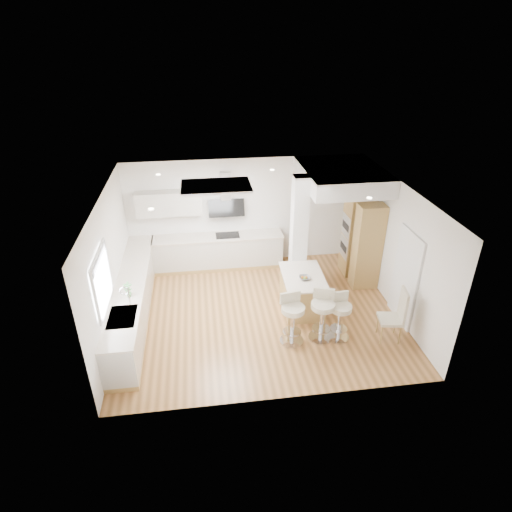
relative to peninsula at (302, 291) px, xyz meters
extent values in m
plane|color=#A9723E|center=(-0.98, -0.10, -0.42)|extent=(6.00, 6.00, 0.00)
cube|color=white|center=(-0.98, -0.10, -0.42)|extent=(6.00, 5.00, 0.02)
cube|color=white|center=(-0.98, 2.40, 0.98)|extent=(6.00, 0.04, 2.80)
cube|color=white|center=(-3.98, -0.10, 0.98)|extent=(0.04, 5.00, 2.80)
cube|color=white|center=(2.02, -0.10, 0.98)|extent=(0.04, 5.00, 2.80)
cube|color=white|center=(-1.78, 0.50, 2.36)|extent=(1.40, 0.95, 0.05)
cube|color=white|center=(-1.78, 0.50, 2.34)|extent=(1.25, 0.80, 0.03)
cylinder|color=white|center=(-2.98, 1.40, 2.37)|extent=(0.10, 0.10, 0.02)
cylinder|color=white|center=(-2.98, -0.60, 2.37)|extent=(0.10, 0.10, 0.02)
cylinder|color=white|center=(-0.48, 1.40, 2.37)|extent=(0.10, 0.10, 0.02)
cylinder|color=white|center=(1.02, 0.90, 2.37)|extent=(0.10, 0.10, 0.02)
cylinder|color=white|center=(1.02, -0.60, 2.37)|extent=(0.10, 0.10, 0.02)
cube|color=white|center=(-3.94, -1.00, 1.23)|extent=(0.03, 1.15, 0.95)
cube|color=white|center=(-3.93, -1.00, 1.74)|extent=(0.04, 1.28, 0.06)
cube|color=white|center=(-3.93, -1.00, 0.73)|extent=(0.04, 1.28, 0.06)
cube|color=white|center=(-3.93, -1.61, 1.23)|extent=(0.04, 0.06, 0.95)
cube|color=white|center=(-3.93, -0.39, 1.23)|extent=(0.04, 0.06, 0.95)
cube|color=#A3A5AA|center=(-3.92, -1.00, 1.66)|extent=(0.03, 1.18, 0.14)
cube|color=#473F38|center=(2.00, -0.70, 0.58)|extent=(0.02, 0.90, 2.00)
cube|color=white|center=(1.99, -0.70, 0.58)|extent=(0.05, 1.00, 2.10)
cube|color=tan|center=(-3.68, 0.15, -0.37)|extent=(0.60, 4.50, 0.10)
cube|color=beige|center=(-3.68, 0.15, 0.06)|extent=(0.60, 4.50, 0.76)
cube|color=beige|center=(-3.68, 0.15, 0.46)|extent=(0.63, 4.50, 0.04)
cube|color=#B5B6BA|center=(-3.68, -1.10, 0.47)|extent=(0.50, 0.75, 0.02)
cube|color=#B5B6BA|center=(-3.68, -1.28, 0.42)|extent=(0.40, 0.34, 0.10)
cube|color=#B5B6BA|center=(-3.68, -0.92, 0.42)|extent=(0.40, 0.34, 0.10)
cylinder|color=silver|center=(-3.56, -0.80, 0.66)|extent=(0.02, 0.02, 0.36)
torus|color=silver|center=(-3.63, -0.80, 0.84)|extent=(0.18, 0.02, 0.18)
imported|color=#4C8B47|center=(-3.63, -0.45, 0.65)|extent=(0.17, 0.12, 0.33)
cube|color=tan|center=(-1.73, 2.10, -0.37)|extent=(3.30, 0.60, 0.10)
cube|color=beige|center=(-1.73, 2.10, 0.06)|extent=(3.30, 0.60, 0.76)
cube|color=beige|center=(-1.73, 2.10, 0.46)|extent=(3.33, 0.63, 0.04)
cube|color=black|center=(-1.48, 2.10, 0.49)|extent=(0.60, 0.40, 0.01)
cube|color=beige|center=(-2.88, 2.23, 1.38)|extent=(1.60, 0.34, 0.60)
cube|color=#B5B6BA|center=(-1.48, 2.30, 1.73)|extent=(0.25, 0.18, 0.70)
cube|color=black|center=(-1.48, 2.22, 1.18)|extent=(0.90, 0.26, 0.44)
cube|color=white|center=(0.07, 0.85, 0.98)|extent=(0.35, 0.35, 2.80)
cube|color=white|center=(1.12, 1.30, 2.18)|extent=(1.78, 2.20, 0.40)
cube|color=tan|center=(1.70, 1.40, 0.63)|extent=(0.62, 0.62, 2.10)
cube|color=tan|center=(1.70, 0.70, 0.63)|extent=(0.62, 0.40, 2.10)
cube|color=#B5B6BA|center=(1.39, 1.40, 0.88)|extent=(0.02, 0.55, 0.55)
cube|color=#B5B6BA|center=(1.39, 1.40, 0.30)|extent=(0.02, 0.55, 0.55)
cube|color=black|center=(1.38, 1.40, 0.88)|extent=(0.01, 0.45, 0.18)
cube|color=black|center=(1.38, 1.40, 0.30)|extent=(0.01, 0.45, 0.18)
cube|color=tan|center=(0.00, 0.00, -0.02)|extent=(0.87, 1.31, 0.79)
cube|color=beige|center=(0.00, 0.00, 0.39)|extent=(0.95, 1.39, 0.04)
imported|color=slate|center=(-0.01, -0.14, 0.44)|extent=(0.25, 0.25, 0.06)
sphere|color=#C16516|center=(0.03, -0.14, 0.44)|extent=(0.07, 0.07, 0.06)
sphere|color=#C16516|center=(-0.04, -0.12, 0.44)|extent=(0.07, 0.07, 0.06)
sphere|color=olive|center=(-0.01, -0.17, 0.44)|extent=(0.07, 0.07, 0.06)
cylinder|color=silver|center=(-0.47, -1.15, -0.40)|extent=(0.55, 0.55, 0.03)
cylinder|color=silver|center=(-0.47, -1.15, -0.03)|extent=(0.09, 0.09, 0.71)
cylinder|color=silver|center=(-0.47, -1.15, -0.18)|extent=(0.43, 0.43, 0.02)
cylinder|color=beige|center=(-0.47, -1.15, 0.37)|extent=(0.53, 0.53, 0.11)
cube|color=beige|center=(-0.50, -0.98, 0.53)|extent=(0.42, 0.12, 0.24)
cylinder|color=silver|center=(0.13, -1.13, -0.40)|extent=(0.61, 0.61, 0.03)
cylinder|color=silver|center=(0.13, -1.13, -0.03)|extent=(0.10, 0.10, 0.72)
cylinder|color=silver|center=(0.13, -1.13, -0.17)|extent=(0.47, 0.47, 0.02)
cylinder|color=beige|center=(0.13, -1.13, 0.38)|extent=(0.58, 0.58, 0.11)
cube|color=beige|center=(0.18, -0.96, 0.55)|extent=(0.42, 0.18, 0.24)
cylinder|color=silver|center=(0.49, -1.17, -0.40)|extent=(0.48, 0.48, 0.03)
cylinder|color=silver|center=(0.49, -1.17, -0.06)|extent=(0.08, 0.08, 0.67)
cylinder|color=silver|center=(0.49, -1.17, -0.19)|extent=(0.37, 0.37, 0.02)
cylinder|color=beige|center=(0.49, -1.17, 0.33)|extent=(0.46, 0.46, 0.10)
cube|color=beige|center=(0.48, -1.00, 0.48)|extent=(0.39, 0.08, 0.23)
cube|color=beige|center=(1.48, -1.32, 0.05)|extent=(0.52, 0.52, 0.06)
cube|color=beige|center=(1.68, -1.36, 0.38)|extent=(0.12, 0.42, 0.72)
cylinder|color=tan|center=(1.27, -1.47, -0.20)|extent=(0.04, 0.04, 0.44)
cylinder|color=tan|center=(1.33, -1.11, -0.20)|extent=(0.04, 0.04, 0.44)
cylinder|color=tan|center=(1.63, -1.53, -0.20)|extent=(0.04, 0.04, 0.44)
cylinder|color=tan|center=(1.69, -1.18, -0.20)|extent=(0.04, 0.04, 0.44)
camera|label=1|loc=(-2.11, -7.78, 5.19)|focal=30.00mm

